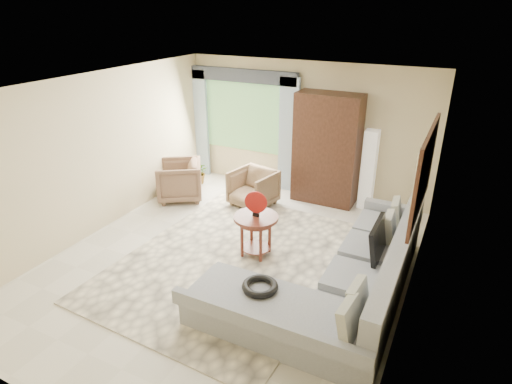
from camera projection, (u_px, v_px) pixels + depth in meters
The scene contains 17 objects.
ground at pixel (231, 261), 6.46m from camera, with size 6.00×6.00×0.00m, color silver.
area_rug at pixel (233, 260), 6.47m from camera, with size 3.00×4.00×0.02m, color #FBECC7.
sectional_sofa at pixel (344, 283), 5.47m from camera, with size 2.30×3.46×0.90m.
tv_screen at pixel (378, 240), 5.62m from camera, with size 0.06×0.74×0.48m, color black.
garden_hose at pixel (260, 286), 4.98m from camera, with size 0.43×0.43×0.09m, color black.
coffee_table at pixel (256, 235), 6.47m from camera, with size 0.67×0.67×0.67m.
red_disc at pixel (256, 202), 6.25m from camera, with size 0.34×0.34×0.03m, color #9E150F.
armchair_left at pixel (179, 180), 8.37m from camera, with size 0.82×0.85×0.77m, color brown.
armchair_right at pixel (253, 188), 8.10m from camera, with size 0.75×0.77×0.70m, color #8F774E.
potted_plant at pixel (199, 173), 9.13m from camera, with size 0.44×0.39×0.49m, color #999999.
armoire at pixel (327, 149), 8.03m from camera, with size 1.20×0.55×2.10m, color black.
floor_lamp at pixel (368, 170), 7.87m from camera, with size 0.24×0.24×1.50m, color silver.
window at pixel (244, 117), 8.87m from camera, with size 1.80×0.04×1.40m, color #669E59.
curtain_left at pixel (200, 124), 9.33m from camera, with size 0.40×0.08×2.30m, color #9EB7CC.
curtain_right at pixel (288, 136), 8.47m from camera, with size 0.40×0.08×2.30m, color #9EB7CC.
valance at pixel (242, 75), 8.47m from camera, with size 2.40×0.12×0.26m, color #1E232D.
wall_mirror at pixel (424, 172), 5.02m from camera, with size 0.05×1.70×1.05m.
Camera 1 is at (2.80, -4.73, 3.57)m, focal length 30.00 mm.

